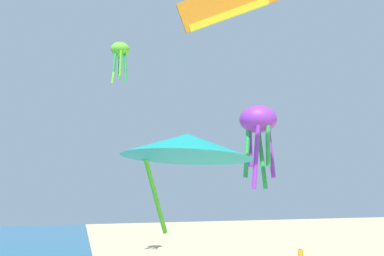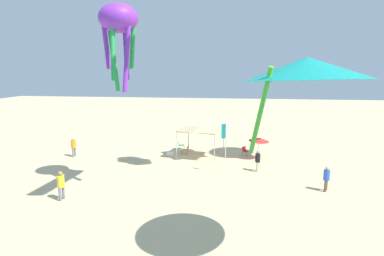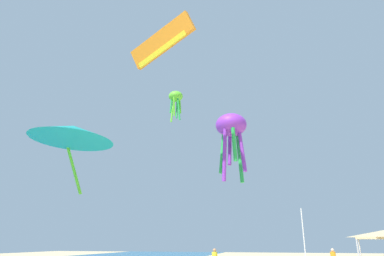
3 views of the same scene
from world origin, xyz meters
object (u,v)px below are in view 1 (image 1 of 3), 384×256
at_px(kite_octopus_lime, 120,52).
at_px(kite_octopus_purple, 258,124).
at_px(person_watching_sky, 301,256).
at_px(kite_delta_teal, 187,146).
at_px(kite_parafoil_orange, 229,3).

height_order(kite_octopus_lime, kite_octopus_purple, kite_octopus_lime).
bearing_deg(kite_octopus_lime, kite_octopus_purple, -83.82).
height_order(person_watching_sky, kite_octopus_lime, kite_octopus_lime).
bearing_deg(kite_octopus_lime, kite_delta_teal, -118.08).
distance_m(kite_octopus_lime, kite_delta_teal, 23.16).
xyz_separation_m(person_watching_sky, kite_octopus_lime, (3.58, 15.04, 17.53)).
height_order(kite_octopus_lime, kite_delta_teal, kite_octopus_lime).
height_order(kite_octopus_lime, kite_parafoil_orange, kite_octopus_lime).
xyz_separation_m(kite_parafoil_orange, kite_delta_teal, (-4.35, 3.38, -7.82)).
distance_m(kite_parafoil_orange, kite_octopus_purple, 8.31).
bearing_deg(kite_delta_teal, kite_parafoil_orange, 115.71).
distance_m(person_watching_sky, kite_delta_teal, 23.41).
bearing_deg(person_watching_sky, kite_delta_teal, -126.66).
xyz_separation_m(kite_delta_teal, kite_octopus_purple, (9.56, -7.39, 2.73)).
bearing_deg(kite_parafoil_orange, kite_octopus_lime, -58.74).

